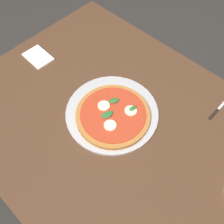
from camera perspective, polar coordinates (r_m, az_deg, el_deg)
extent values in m
plane|color=#2D2B28|center=(1.66, 0.89, -15.65)|extent=(6.00, 6.00, 0.00)
cube|color=#4C301E|center=(0.99, 1.44, -2.98)|extent=(1.26, 0.93, 0.04)
cube|color=#4C301E|center=(1.69, -3.70, 10.17)|extent=(0.07, 0.07, 0.71)
cylinder|color=#B2B2B7|center=(0.99, 0.00, -0.13)|extent=(0.36, 0.36, 0.01)
cylinder|color=#B27033|center=(0.96, 0.29, -0.67)|extent=(0.28, 0.28, 0.02)
cylinder|color=#B7381E|center=(0.95, 0.29, -0.32)|extent=(0.25, 0.25, 0.00)
cylinder|color=beige|center=(0.97, -1.89, 1.40)|extent=(0.05, 0.05, 0.00)
cylinder|color=beige|center=(0.92, -0.30, -3.10)|extent=(0.05, 0.05, 0.00)
cylinder|color=beige|center=(0.96, 4.22, 0.30)|extent=(0.05, 0.05, 0.00)
ellipsoid|color=#286B2D|center=(0.96, 4.69, 0.83)|extent=(0.02, 0.03, 0.00)
ellipsoid|color=#286B2D|center=(0.98, 0.40, 2.58)|extent=(0.04, 0.05, 0.00)
ellipsoid|color=#286B2D|center=(0.94, -1.10, -0.56)|extent=(0.04, 0.05, 0.00)
cube|color=white|center=(1.23, -16.20, 11.79)|extent=(0.13, 0.09, 0.01)
cube|color=black|center=(1.06, 21.87, -0.44)|extent=(0.01, 0.06, 0.01)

